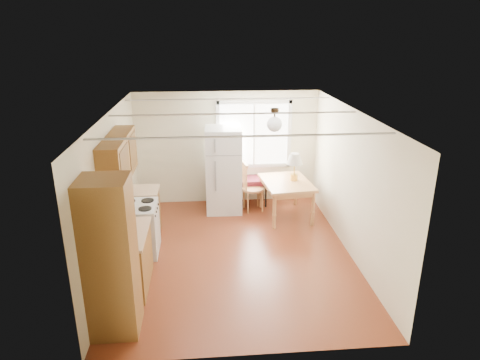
{
  "coord_description": "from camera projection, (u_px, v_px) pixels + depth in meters",
  "views": [
    {
      "loc": [
        -0.49,
        -6.66,
        3.75
      ],
      "look_at": [
        0.13,
        0.64,
        1.15
      ],
      "focal_mm": 32.0,
      "sensor_mm": 36.0,
      "label": 1
    }
  ],
  "objects": [
    {
      "name": "bench",
      "position": [
        240.0,
        181.0,
        9.47
      ],
      "size": [
        1.36,
        0.51,
        0.62
      ],
      "rotation": [
        0.0,
        0.0,
        -0.01
      ],
      "color": "#591522",
      "rests_on": "ground"
    },
    {
      "name": "dining_table",
      "position": [
        286.0,
        186.0,
        8.84
      ],
      "size": [
        1.06,
        1.34,
        0.78
      ],
      "rotation": [
        0.0,
        0.0,
        0.1
      ],
      "color": "#B87C46",
      "rests_on": "ground"
    },
    {
      "name": "coffee_maker",
      "position": [
        117.0,
        240.0,
        5.85
      ],
      "size": [
        0.21,
        0.25,
        0.33
      ],
      "rotation": [
        0.0,
        0.0,
        -0.23
      ],
      "color": "black",
      "rests_on": "kitchen_run"
    },
    {
      "name": "table_lamp",
      "position": [
        295.0,
        161.0,
        8.73
      ],
      "size": [
        0.33,
        0.33,
        0.58
      ],
      "rotation": [
        0.0,
        0.0,
        -0.37
      ],
      "color": "gold",
      "rests_on": "dining_table"
    },
    {
      "name": "pendant_light",
      "position": [
        274.0,
        123.0,
        7.23
      ],
      "size": [
        0.26,
        0.26,
        0.4
      ],
      "color": "black",
      "rests_on": "room_shell"
    },
    {
      "name": "refrigerator",
      "position": [
        224.0,
        170.0,
        9.08
      ],
      "size": [
        0.77,
        0.79,
        1.82
      ],
      "rotation": [
        0.0,
        0.0,
        -0.03
      ],
      "color": "silver",
      "rests_on": "ground"
    },
    {
      "name": "kitchen_run",
      "position": [
        127.0,
        230.0,
        6.53
      ],
      "size": [
        0.65,
        3.4,
        2.2
      ],
      "color": "brown",
      "rests_on": "ground"
    },
    {
      "name": "window_unit",
      "position": [
        254.0,
        135.0,
        9.4
      ],
      "size": [
        1.64,
        0.05,
        1.51
      ],
      "color": "white",
      "rests_on": "room_shell"
    },
    {
      "name": "kettle",
      "position": [
        123.0,
        220.0,
        6.52
      ],
      "size": [
        0.11,
        0.11,
        0.22
      ],
      "color": "red",
      "rests_on": "kitchen_run"
    },
    {
      "name": "room_shell",
      "position": [
        235.0,
        187.0,
        7.13
      ],
      "size": [
        4.6,
        5.6,
        2.62
      ],
      "color": "#582112",
      "rests_on": "ground"
    },
    {
      "name": "chair",
      "position": [
        249.0,
        183.0,
        9.14
      ],
      "size": [
        0.5,
        0.49,
        1.09
      ],
      "rotation": [
        0.0,
        0.0,
        0.18
      ],
      "color": "#B87C46",
      "rests_on": "ground"
    }
  ]
}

